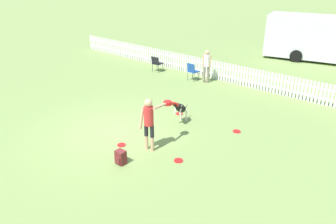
{
  "coord_description": "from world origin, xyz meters",
  "views": [
    {
      "loc": [
        7.5,
        -6.25,
        5.08
      ],
      "look_at": [
        1.42,
        1.01,
        0.78
      ],
      "focal_mm": 35.0,
      "sensor_mm": 36.0,
      "label": 1
    }
  ],
  "objects_px": {
    "leaping_dog": "(180,108)",
    "frisbee_near_handler": "(178,160)",
    "frisbee_near_dog": "(179,114)",
    "equipment_trailer": "(313,37)",
    "handler_person": "(150,118)",
    "backpack_on_grass": "(121,157)",
    "frisbee_midfield": "(237,131)",
    "frisbee_far_scatter": "(121,145)",
    "folding_chair_center": "(157,63)",
    "folding_chair_blue_left": "(192,70)",
    "spectator_standing": "(207,63)"
  },
  "relations": [
    {
      "from": "leaping_dog",
      "to": "frisbee_near_handler",
      "type": "distance_m",
      "value": 2.46
    },
    {
      "from": "frisbee_near_dog",
      "to": "equipment_trailer",
      "type": "xyz_separation_m",
      "value": [
        1.05,
        10.91,
        1.28
      ]
    },
    {
      "from": "leaping_dog",
      "to": "equipment_trailer",
      "type": "bearing_deg",
      "value": -104.03
    },
    {
      "from": "handler_person",
      "to": "equipment_trailer",
      "type": "distance_m",
      "value": 13.44
    },
    {
      "from": "leaping_dog",
      "to": "backpack_on_grass",
      "type": "height_order",
      "value": "leaping_dog"
    },
    {
      "from": "frisbee_midfield",
      "to": "frisbee_far_scatter",
      "type": "bearing_deg",
      "value": -126.58
    },
    {
      "from": "frisbee_midfield",
      "to": "frisbee_far_scatter",
      "type": "xyz_separation_m",
      "value": [
        -2.27,
        -3.06,
        0.0
      ]
    },
    {
      "from": "leaping_dog",
      "to": "backpack_on_grass",
      "type": "bearing_deg",
      "value": 84.23
    },
    {
      "from": "frisbee_near_handler",
      "to": "handler_person",
      "type": "bearing_deg",
      "value": -179.27
    },
    {
      "from": "frisbee_near_dog",
      "to": "folding_chair_center",
      "type": "relative_size",
      "value": 0.32
    },
    {
      "from": "equipment_trailer",
      "to": "folding_chair_blue_left",
      "type": "bearing_deg",
      "value": -124.46
    },
    {
      "from": "handler_person",
      "to": "frisbee_near_dog",
      "type": "height_order",
      "value": "handler_person"
    },
    {
      "from": "frisbee_near_dog",
      "to": "backpack_on_grass",
      "type": "relative_size",
      "value": 0.63
    },
    {
      "from": "spectator_standing",
      "to": "equipment_trailer",
      "type": "distance_m",
      "value": 7.69
    },
    {
      "from": "backpack_on_grass",
      "to": "spectator_standing",
      "type": "xyz_separation_m",
      "value": [
        -2.03,
        7.23,
        0.72
      ]
    },
    {
      "from": "frisbee_near_handler",
      "to": "frisbee_near_dog",
      "type": "bearing_deg",
      "value": 127.67
    },
    {
      "from": "frisbee_midfield",
      "to": "equipment_trailer",
      "type": "relative_size",
      "value": 0.04
    },
    {
      "from": "spectator_standing",
      "to": "backpack_on_grass",
      "type": "bearing_deg",
      "value": 84.05
    },
    {
      "from": "folding_chair_center",
      "to": "equipment_trailer",
      "type": "height_order",
      "value": "equipment_trailer"
    },
    {
      "from": "frisbee_near_dog",
      "to": "folding_chair_center",
      "type": "distance_m",
      "value": 5.36
    },
    {
      "from": "leaping_dog",
      "to": "equipment_trailer",
      "type": "height_order",
      "value": "equipment_trailer"
    },
    {
      "from": "backpack_on_grass",
      "to": "spectator_standing",
      "type": "relative_size",
      "value": 0.26
    },
    {
      "from": "frisbee_far_scatter",
      "to": "handler_person",
      "type": "bearing_deg",
      "value": 26.63
    },
    {
      "from": "frisbee_near_handler",
      "to": "backpack_on_grass",
      "type": "relative_size",
      "value": 0.63
    },
    {
      "from": "frisbee_midfield",
      "to": "folding_chair_blue_left",
      "type": "distance_m",
      "value": 5.36
    },
    {
      "from": "backpack_on_grass",
      "to": "equipment_trailer",
      "type": "height_order",
      "value": "equipment_trailer"
    },
    {
      "from": "folding_chair_blue_left",
      "to": "leaping_dog",
      "type": "bearing_deg",
      "value": 123.42
    },
    {
      "from": "frisbee_near_dog",
      "to": "handler_person",
      "type": "bearing_deg",
      "value": -70.4
    },
    {
      "from": "handler_person",
      "to": "folding_chair_blue_left",
      "type": "xyz_separation_m",
      "value": [
        -2.79,
        5.9,
        -0.52
      ]
    },
    {
      "from": "backpack_on_grass",
      "to": "spectator_standing",
      "type": "height_order",
      "value": "spectator_standing"
    },
    {
      "from": "frisbee_midfield",
      "to": "spectator_standing",
      "type": "relative_size",
      "value": 0.17
    },
    {
      "from": "leaping_dog",
      "to": "folding_chair_center",
      "type": "distance_m",
      "value": 6.11
    },
    {
      "from": "frisbee_near_dog",
      "to": "frisbee_midfield",
      "type": "relative_size",
      "value": 1.0
    },
    {
      "from": "frisbee_near_dog",
      "to": "spectator_standing",
      "type": "height_order",
      "value": "spectator_standing"
    },
    {
      "from": "frisbee_midfield",
      "to": "folding_chair_center",
      "type": "relative_size",
      "value": 0.32
    },
    {
      "from": "frisbee_near_dog",
      "to": "leaping_dog",
      "type": "bearing_deg",
      "value": -50.52
    },
    {
      "from": "equipment_trailer",
      "to": "frisbee_near_dog",
      "type": "bearing_deg",
      "value": -108.62
    },
    {
      "from": "frisbee_midfield",
      "to": "equipment_trailer",
      "type": "distance_m",
      "value": 10.94
    },
    {
      "from": "frisbee_far_scatter",
      "to": "equipment_trailer",
      "type": "xyz_separation_m",
      "value": [
        0.99,
        13.86,
        1.28
      ]
    },
    {
      "from": "leaping_dog",
      "to": "frisbee_near_dog",
      "type": "distance_m",
      "value": 0.97
    },
    {
      "from": "spectator_standing",
      "to": "frisbee_near_handler",
      "type": "bearing_deg",
      "value": 95.9
    },
    {
      "from": "frisbee_near_dog",
      "to": "equipment_trailer",
      "type": "height_order",
      "value": "equipment_trailer"
    },
    {
      "from": "frisbee_midfield",
      "to": "backpack_on_grass",
      "type": "relative_size",
      "value": 0.63
    },
    {
      "from": "leaping_dog",
      "to": "spectator_standing",
      "type": "xyz_separation_m",
      "value": [
        -1.74,
        4.19,
        0.34
      ]
    },
    {
      "from": "handler_person",
      "to": "folding_chair_blue_left",
      "type": "relative_size",
      "value": 1.91
    },
    {
      "from": "equipment_trailer",
      "to": "frisbee_far_scatter",
      "type": "bearing_deg",
      "value": -107.24
    },
    {
      "from": "frisbee_midfield",
      "to": "backpack_on_grass",
      "type": "xyz_separation_m",
      "value": [
        -1.53,
        -3.76,
        0.19
      ]
    },
    {
      "from": "frisbee_far_scatter",
      "to": "folding_chair_center",
      "type": "distance_m",
      "value": 7.6
    },
    {
      "from": "handler_person",
      "to": "leaping_dog",
      "type": "relative_size",
      "value": 1.53
    },
    {
      "from": "folding_chair_blue_left",
      "to": "frisbee_midfield",
      "type": "bearing_deg",
      "value": 144.74
    }
  ]
}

